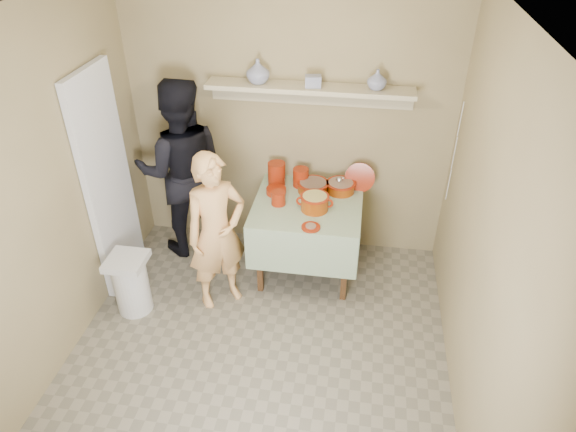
% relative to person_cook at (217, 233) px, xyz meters
% --- Properties ---
extents(ground, '(3.50, 3.50, 0.00)m').
position_rel_person_cook_xyz_m(ground, '(0.45, -0.74, -0.73)').
color(ground, '#746D5B').
rests_on(ground, ground).
extents(tile_panel, '(0.06, 0.70, 2.00)m').
position_rel_person_cook_xyz_m(tile_panel, '(-1.01, 0.21, 0.27)').
color(tile_panel, silver).
rests_on(tile_panel, ground).
extents(plate_stack_a, '(0.17, 0.17, 0.22)m').
position_rel_person_cook_xyz_m(plate_stack_a, '(0.37, 0.82, 0.15)').
color(plate_stack_a, maroon).
rests_on(plate_stack_a, serving_table).
extents(plate_stack_b, '(0.15, 0.15, 0.18)m').
position_rel_person_cook_xyz_m(plate_stack_b, '(0.60, 0.83, 0.12)').
color(plate_stack_b, maroon).
rests_on(plate_stack_b, serving_table).
extents(bowl_stack, '(0.13, 0.13, 0.13)m').
position_rel_person_cook_xyz_m(bowl_stack, '(0.44, 0.47, 0.10)').
color(bowl_stack, maroon).
rests_on(bowl_stack, serving_table).
extents(empty_bowl, '(0.19, 0.19, 0.05)m').
position_rel_person_cook_xyz_m(empty_bowl, '(0.39, 0.65, 0.06)').
color(empty_bowl, maroon).
rests_on(empty_bowl, serving_table).
extents(propped_lid, '(0.29, 0.11, 0.28)m').
position_rel_person_cook_xyz_m(propped_lid, '(1.15, 0.85, 0.15)').
color(propped_lid, maroon).
rests_on(propped_lid, serving_table).
extents(vase_right, '(0.20, 0.20, 0.17)m').
position_rel_person_cook_xyz_m(vase_right, '(1.22, 0.88, 1.08)').
color(vase_right, navy).
rests_on(vase_right, wall_shelf).
extents(vase_left, '(0.28, 0.28, 0.21)m').
position_rel_person_cook_xyz_m(vase_left, '(0.21, 0.88, 1.10)').
color(vase_left, navy).
rests_on(vase_left, wall_shelf).
extents(ceramic_box, '(0.15, 0.11, 0.10)m').
position_rel_person_cook_xyz_m(ceramic_box, '(0.68, 0.86, 1.04)').
color(ceramic_box, navy).
rests_on(ceramic_box, wall_shelf).
extents(person_cook, '(0.63, 0.60, 1.45)m').
position_rel_person_cook_xyz_m(person_cook, '(0.00, 0.00, 0.00)').
color(person_cook, '#E0A260').
rests_on(person_cook, ground).
extents(person_helper, '(1.03, 0.90, 1.78)m').
position_rel_person_cook_xyz_m(person_helper, '(-0.53, 0.73, 0.16)').
color(person_helper, black).
rests_on(person_helper, ground).
extents(room_shell, '(3.04, 3.54, 2.62)m').
position_rel_person_cook_xyz_m(room_shell, '(0.45, -0.74, 0.88)').
color(room_shell, '#918159').
rests_on(room_shell, ground).
extents(serving_table, '(0.97, 0.97, 0.76)m').
position_rel_person_cook_xyz_m(serving_table, '(0.70, 0.54, -0.08)').
color(serving_table, '#4C2D16').
rests_on(serving_table, ground).
extents(cazuela_meat_a, '(0.30, 0.30, 0.10)m').
position_rel_person_cook_xyz_m(cazuela_meat_a, '(0.72, 0.74, 0.09)').
color(cazuela_meat_a, '#712705').
rests_on(cazuela_meat_a, serving_table).
extents(cazuela_meat_b, '(0.28, 0.28, 0.10)m').
position_rel_person_cook_xyz_m(cazuela_meat_b, '(0.98, 0.78, 0.09)').
color(cazuela_meat_b, '#712705').
rests_on(cazuela_meat_b, serving_table).
extents(ladle, '(0.08, 0.26, 0.19)m').
position_rel_person_cook_xyz_m(ladle, '(0.96, 0.79, 0.15)').
color(ladle, silver).
rests_on(ladle, cazuela_meat_b).
extents(cazuela_rice, '(0.33, 0.25, 0.14)m').
position_rel_person_cook_xyz_m(cazuela_rice, '(0.77, 0.43, 0.12)').
color(cazuela_rice, '#712705').
rests_on(cazuela_rice, serving_table).
extents(front_plate, '(0.16, 0.16, 0.03)m').
position_rel_person_cook_xyz_m(front_plate, '(0.78, 0.14, 0.05)').
color(front_plate, maroon).
rests_on(front_plate, serving_table).
extents(wall_shelf, '(1.80, 0.25, 0.21)m').
position_rel_person_cook_xyz_m(wall_shelf, '(0.65, 0.91, 0.95)').
color(wall_shelf, tan).
rests_on(wall_shelf, room_shell).
extents(trash_bin, '(0.32, 0.32, 0.56)m').
position_rel_person_cook_xyz_m(trash_bin, '(-0.73, -0.25, -0.44)').
color(trash_bin, silver).
rests_on(trash_bin, ground).
extents(electrical_cord, '(0.01, 0.05, 0.90)m').
position_rel_person_cook_xyz_m(electrical_cord, '(1.92, 0.74, 0.52)').
color(electrical_cord, silver).
rests_on(electrical_cord, wall_shelf).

